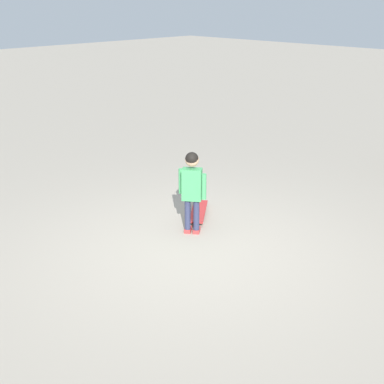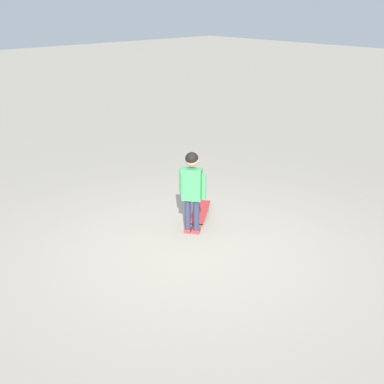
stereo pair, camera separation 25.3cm
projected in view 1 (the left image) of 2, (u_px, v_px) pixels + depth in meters
name	position (u px, v px, depth m)	size (l,w,h in m)	color
ground_plane	(195.00, 252.00, 6.28)	(50.00, 50.00, 0.00)	#9E9384
child_person	(192.00, 184.00, 6.55)	(0.27, 0.41, 1.06)	#2D3351
skateboard	(198.00, 212.00, 7.28)	(0.74, 0.65, 0.07)	#B22D2D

